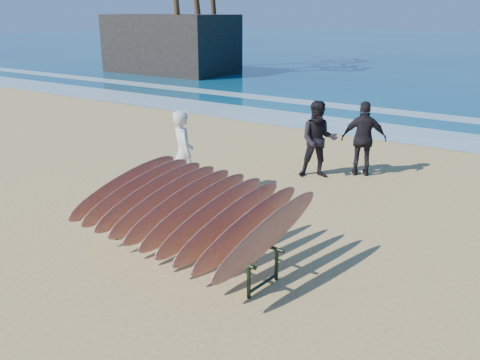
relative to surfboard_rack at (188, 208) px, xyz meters
The scene contains 8 objects.
ground 1.05m from the surfboard_rack, 87.14° to the left, with size 120.00×120.00×0.00m, color tan.
foam_near 10.63m from the surfboard_rack, 89.84° to the left, with size 160.00×160.00×0.00m, color white.
foam_far 14.12m from the surfboard_rack, 89.88° to the left, with size 160.00×160.00×0.00m, color white.
surfboard_rack is the anchor object (origin of this frame).
person_white 2.99m from the surfboard_rack, 131.80° to the left, with size 0.67×0.44×1.85m, color silver.
person_dark_a 4.99m from the surfboard_rack, 92.19° to the left, with size 0.89×0.69×1.82m, color black.
person_dark_b 5.76m from the surfboard_rack, 83.68° to the left, with size 1.05×0.44×1.79m, color black.
building 26.10m from the surfboard_rack, 132.23° to the left, with size 7.99×4.44×3.55m, color #2D2823.
Camera 1 is at (4.79, -6.22, 3.80)m, focal length 38.00 mm.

